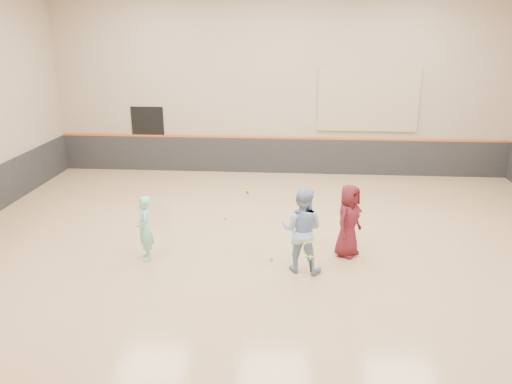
# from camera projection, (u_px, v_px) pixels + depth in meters

# --- Properties ---
(room) EXTENTS (15.04, 12.04, 6.22)m
(room) POSITION_uv_depth(u_px,v_px,m) (272.00, 212.00, 11.12)
(room) COLOR tan
(room) RESTS_ON ground
(wainscot_back) EXTENTS (14.90, 0.04, 1.20)m
(wainscot_back) POSITION_uv_depth(u_px,v_px,m) (280.00, 156.00, 16.84)
(wainscot_back) COLOR #232326
(wainscot_back) RESTS_ON floor
(accent_stripe) EXTENTS (14.90, 0.03, 0.06)m
(accent_stripe) POSITION_uv_depth(u_px,v_px,m) (280.00, 138.00, 16.63)
(accent_stripe) COLOR #D85914
(accent_stripe) RESTS_ON wall_back
(acoustic_panel) EXTENTS (3.20, 0.08, 2.00)m
(acoustic_panel) POSITION_uv_depth(u_px,v_px,m) (368.00, 100.00, 16.01)
(acoustic_panel) COLOR tan
(acoustic_panel) RESTS_ON wall_back
(doorway) EXTENTS (1.10, 0.05, 2.20)m
(doorway) POSITION_uv_depth(u_px,v_px,m) (149.00, 139.00, 17.01)
(doorway) COLOR black
(doorway) RESTS_ON floor
(girl) EXTENTS (0.50, 0.60, 1.41)m
(girl) POSITION_uv_depth(u_px,v_px,m) (145.00, 228.00, 10.51)
(girl) COLOR #7DDAC2
(girl) RESTS_ON floor
(instructor) EXTENTS (1.00, 0.86, 1.77)m
(instructor) POSITION_uv_depth(u_px,v_px,m) (302.00, 230.00, 9.98)
(instructor) COLOR #88A7D3
(instructor) RESTS_ON floor
(young_man) EXTENTS (0.86, 0.94, 1.60)m
(young_man) POSITION_uv_depth(u_px,v_px,m) (349.00, 221.00, 10.69)
(young_man) COLOR #58141F
(young_man) RESTS_ON floor
(held_racket) EXTENTS (0.56, 0.56, 0.57)m
(held_racket) POSITION_uv_depth(u_px,v_px,m) (310.00, 249.00, 9.65)
(held_racket) COLOR #BEDE30
(held_racket) RESTS_ON instructor
(spare_racket) EXTENTS (0.72, 0.72, 0.04)m
(spare_racket) POSITION_uv_depth(u_px,v_px,m) (245.00, 189.00, 15.24)
(spare_racket) COLOR #C3E031
(spare_racket) RESTS_ON floor
(ball_under_racket) EXTENTS (0.07, 0.07, 0.07)m
(ball_under_racket) POSITION_uv_depth(u_px,v_px,m) (271.00, 259.00, 10.64)
(ball_under_racket) COLOR #C0D832
(ball_under_racket) RESTS_ON floor
(ball_in_hand) EXTENTS (0.07, 0.07, 0.07)m
(ball_in_hand) POSITION_uv_depth(u_px,v_px,m) (360.00, 214.00, 10.57)
(ball_in_hand) COLOR yellow
(ball_in_hand) RESTS_ON young_man
(ball_beside_spare) EXTENTS (0.07, 0.07, 0.07)m
(ball_beside_spare) POSITION_uv_depth(u_px,v_px,m) (226.00, 218.00, 12.90)
(ball_beside_spare) COLOR #C3D331
(ball_beside_spare) RESTS_ON floor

